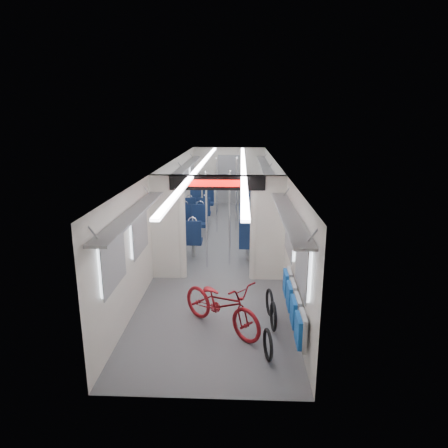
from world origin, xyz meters
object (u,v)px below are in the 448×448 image
at_px(bicycle, 221,304).
at_px(bike_hoop_b, 273,318).
at_px(seat_bay_near_left, 188,227).
at_px(stanchion_far_left, 217,196).
at_px(bike_hoop_c, 270,304).
at_px(stanchion_near_right, 230,219).
at_px(flip_bench, 293,304).
at_px(seat_bay_far_right, 253,202).
at_px(seat_bay_near_right, 257,229).
at_px(stanchion_far_right, 236,194).
at_px(bike_hoop_a, 268,346).
at_px(stanchion_near_left, 207,221).
at_px(seat_bay_far_left, 200,205).

distance_m(bicycle, bike_hoop_b, 0.90).
height_order(seat_bay_near_left, stanchion_far_left, stanchion_far_left).
relative_size(bike_hoop_c, stanchion_near_right, 0.22).
relative_size(bike_hoop_b, seat_bay_near_left, 0.25).
bearing_deg(bicycle, stanchion_near_right, 41.64).
xyz_separation_m(flip_bench, seat_bay_far_right, (-0.42, 8.14, -0.03)).
bearing_deg(seat_bay_near_left, stanchion_far_left, 65.15).
bearing_deg(stanchion_far_left, seat_bay_near_right, -54.41).
distance_m(bicycle, stanchion_far_right, 6.21).
relative_size(stanchion_near_right, stanchion_far_right, 1.00).
height_order(bike_hoop_a, bike_hoop_c, bike_hoop_c).
distance_m(flip_bench, stanchion_near_left, 3.51).
distance_m(seat_bay_near_left, seat_bay_far_right, 3.97).
height_order(seat_bay_near_right, seat_bay_far_right, seat_bay_near_right).
distance_m(seat_bay_near_right, seat_bay_far_left, 3.69).
bearing_deg(stanchion_far_right, seat_bay_far_left, 134.46).
distance_m(bike_hoop_a, bike_hoop_c, 1.38).
bearing_deg(bike_hoop_a, seat_bay_far_right, 89.85).
distance_m(bike_hoop_b, seat_bay_near_left, 4.88).
bearing_deg(seat_bay_near_left, flip_bench, -63.70).
height_order(flip_bench, seat_bay_near_right, seat_bay_near_right).
bearing_deg(seat_bay_near_left, seat_bay_far_right, 61.91).
bearing_deg(stanchion_near_right, flip_bench, -70.97).
xyz_separation_m(seat_bay_near_left, seat_bay_near_right, (1.87, -0.14, 0.03)).
relative_size(bike_hoop_a, seat_bay_far_right, 0.23).
bearing_deg(bicycle, seat_bay_far_left, 51.06).
distance_m(stanchion_near_right, stanchion_far_left, 2.92).
distance_m(bike_hoop_b, seat_bay_far_left, 7.76).
relative_size(bike_hoop_b, stanchion_far_left, 0.22).
bearing_deg(seat_bay_far_right, flip_bench, -87.05).
relative_size(bicycle, stanchion_near_right, 0.76).
height_order(bicycle, seat_bay_far_left, seat_bay_far_left).
bearing_deg(seat_bay_far_left, seat_bay_near_left, -90.00).
height_order(stanchion_near_right, stanchion_far_right, same).
distance_m(bike_hoop_a, seat_bay_near_left, 5.62).
relative_size(bicycle, stanchion_near_left, 0.76).
relative_size(seat_bay_near_right, stanchion_near_right, 0.98).
xyz_separation_m(bike_hoop_a, stanchion_near_right, (-0.68, 3.92, 0.93)).
relative_size(bike_hoop_b, stanchion_near_left, 0.22).
bearing_deg(stanchion_far_right, stanchion_far_left, -159.22).
distance_m(seat_bay_far_left, stanchion_near_right, 4.62).
bearing_deg(stanchion_near_right, stanchion_near_left, -158.86).
distance_m(seat_bay_near_left, stanchion_far_left, 1.76).
bearing_deg(seat_bay_far_left, bike_hoop_c, -74.22).
distance_m(bike_hoop_a, seat_bay_far_right, 8.81).
height_order(flip_bench, bike_hoop_b, flip_bench).
relative_size(flip_bench, stanchion_near_right, 0.91).
relative_size(seat_bay_far_left, stanchion_far_right, 0.83).
distance_m(seat_bay_far_right, stanchion_far_right, 1.96).
bearing_deg(bike_hoop_c, stanchion_near_left, 119.64).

